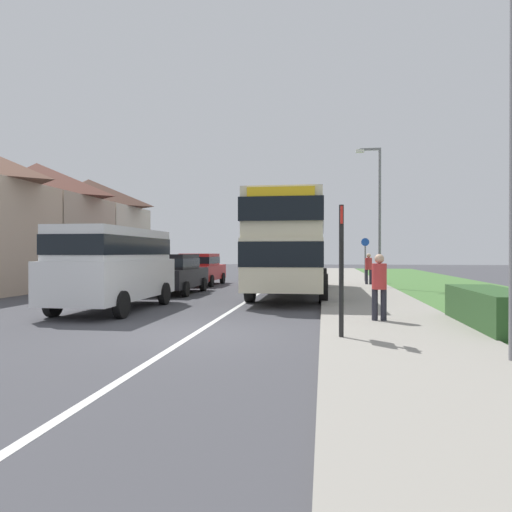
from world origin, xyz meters
TOP-DOWN VIEW (x-y plane):
  - ground_plane at (0.00, 0.00)m, footprint 120.00×120.00m
  - lane_marking_centre at (0.00, 8.00)m, footprint 0.14×60.00m
  - pavement_near_side at (4.20, 6.00)m, footprint 3.20×68.00m
  - roadside_hedge at (6.30, 1.21)m, footprint 1.10×3.61m
  - double_decker_bus at (1.42, 9.16)m, footprint 2.80×10.08m
  - parked_van_white at (-3.46, 3.61)m, footprint 2.11×5.33m
  - parked_car_black at (-3.46, 9.22)m, footprint 1.92×4.41m
  - parked_car_red at (-3.73, 14.45)m, footprint 1.94×4.35m
  - pedestrian_at_stop at (3.96, 1.67)m, footprint 0.34×0.34m
  - pedestrian_walking_away at (4.91, 14.63)m, footprint 0.34×0.34m
  - bus_stop_sign at (3.00, -0.62)m, footprint 0.09×0.52m
  - cycle_route_sign at (4.96, 17.12)m, footprint 0.44×0.08m
  - street_lamp_near at (5.33, -2.23)m, footprint 1.14×0.20m
  - street_lamp_mid at (5.11, 12.67)m, footprint 1.14×0.20m
  - house_terrace_far_side at (-12.42, 13.49)m, footprint 6.30×16.61m

SIDE VIEW (x-z plane):
  - ground_plane at x=0.00m, z-range 0.00..0.00m
  - lane_marking_centre at x=0.00m, z-range 0.00..0.01m
  - pavement_near_side at x=4.20m, z-range 0.00..0.12m
  - roadside_hedge at x=6.30m, z-range 0.00..0.90m
  - parked_car_black at x=-3.46m, z-range 0.08..1.72m
  - parked_car_red at x=-3.73m, z-range 0.08..1.74m
  - pedestrian_at_stop at x=3.96m, z-range 0.14..1.81m
  - pedestrian_walking_away at x=4.91m, z-range 0.14..1.81m
  - parked_van_white at x=-3.46m, z-range 0.22..2.63m
  - cycle_route_sign at x=4.96m, z-range 0.17..2.69m
  - bus_stop_sign at x=3.00m, z-range 0.24..2.84m
  - double_decker_bus at x=1.42m, z-range 0.29..3.99m
  - house_terrace_far_side at x=-12.42m, z-range 0.00..6.47m
  - street_lamp_mid at x=5.11m, z-range 0.54..7.07m
  - street_lamp_near at x=5.33m, z-range 0.56..8.82m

